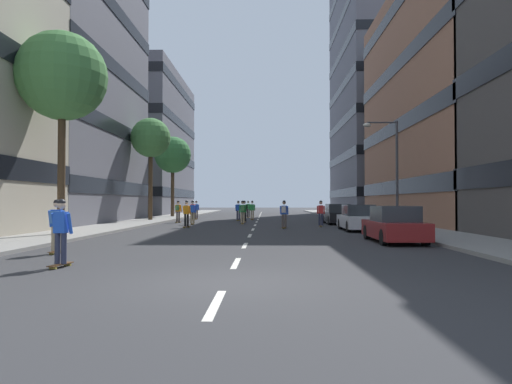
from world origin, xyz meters
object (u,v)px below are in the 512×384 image
(skater_4, at_px, (252,209))
(skater_11, at_px, (321,212))
(skater_8, at_px, (56,223))
(skater_0, at_px, (196,209))
(parked_car_mid, at_px, (338,215))
(skater_13, at_px, (244,210))
(skater_3, at_px, (61,229))
(street_tree_far, at_px, (173,155))
(streetlamp_right, at_px, (391,162))
(parked_car_far, at_px, (394,226))
(skater_12, at_px, (193,211))
(skater_2, at_px, (178,210))
(skater_10, at_px, (284,212))
(skater_9, at_px, (248,208))
(skater_6, at_px, (187,213))
(street_tree_mid, at_px, (62,77))
(skater_5, at_px, (238,210))
(street_tree_near, at_px, (151,139))
(parked_car_near, at_px, (358,219))
(skater_7, at_px, (243,211))
(skater_1, at_px, (193,209))

(skater_4, relative_size, skater_11, 1.00)
(skater_4, distance_m, skater_8, 27.53)
(skater_0, bearing_deg, parked_car_mid, -35.84)
(skater_13, bearing_deg, skater_3, -97.89)
(street_tree_far, bearing_deg, skater_4, -34.74)
(skater_8, height_order, skater_13, same)
(streetlamp_right, distance_m, skater_8, 19.76)
(parked_car_far, distance_m, skater_3, 13.03)
(skater_3, xyz_separation_m, skater_12, (-0.15, 21.64, 0.00))
(skater_2, xyz_separation_m, skater_10, (8.18, -7.16, 0.00))
(skater_12, bearing_deg, skater_9, 75.76)
(parked_car_mid, distance_m, skater_6, 11.70)
(skater_0, height_order, skater_11, same)
(streetlamp_right, bearing_deg, skater_8, -137.88)
(street_tree_mid, distance_m, skater_9, 27.58)
(skater_9, distance_m, skater_13, 10.32)
(street_tree_mid, distance_m, street_tree_far, 25.91)
(street_tree_far, height_order, skater_13, street_tree_far)
(skater_13, bearing_deg, skater_8, -102.81)
(skater_8, relative_size, skater_11, 1.00)
(skater_13, bearing_deg, street_tree_far, 127.28)
(skater_5, bearing_deg, street_tree_near, -170.43)
(skater_3, height_order, skater_8, same)
(skater_3, height_order, skater_4, same)
(parked_car_mid, xyz_separation_m, skater_12, (-10.83, -1.00, 0.29))
(parked_car_mid, distance_m, skater_8, 23.12)
(street_tree_far, height_order, skater_0, street_tree_far)
(parked_car_far, relative_size, street_tree_mid, 0.45)
(streetlamp_right, relative_size, skater_3, 3.65)
(skater_8, xyz_separation_m, skater_9, (4.94, 32.56, -0.03))
(streetlamp_right, distance_m, skater_5, 16.04)
(skater_2, distance_m, skater_3, 24.32)
(street_tree_near, xyz_separation_m, skater_3, (4.66, -26.91, -6.13))
(parked_car_near, xyz_separation_m, street_tree_mid, (-15.33, -4.90, 7.09))
(skater_9, distance_m, skater_12, 14.39)
(skater_7, bearing_deg, skater_2, 162.00)
(skater_7, height_order, skater_8, same)
(parked_car_far, bearing_deg, parked_car_mid, 90.00)
(parked_car_far, height_order, skater_5, skater_5)
(skater_13, bearing_deg, skater_1, 141.75)
(skater_5, xyz_separation_m, skater_10, (3.61, -11.07, 0.03))
(street_tree_far, distance_m, streetlamp_right, 26.65)
(parked_car_near, bearing_deg, skater_12, 148.47)
(parked_car_far, xyz_separation_m, skater_5, (-7.86, 20.71, 0.29))
(skater_4, relative_size, skater_13, 1.00)
(parked_car_far, bearing_deg, parked_car_near, 90.00)
(street_tree_near, relative_size, street_tree_mid, 0.89)
(skater_1, xyz_separation_m, skater_12, (1.19, -7.45, 0.00))
(street_tree_mid, distance_m, skater_3, 13.04)
(skater_2, bearing_deg, skater_12, -58.61)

